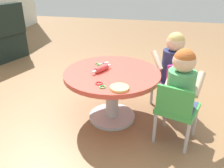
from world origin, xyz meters
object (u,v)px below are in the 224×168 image
at_px(seated_child_left, 182,81).
at_px(child_chair_left, 176,109).
at_px(rolling_pin, 101,69).
at_px(craft_scissors, 100,64).
at_px(child_chair_right, 173,82).
at_px(craft_table, 112,84).
at_px(seated_child_right, 173,59).

bearing_deg(seated_child_left, child_chair_left, 161.53).
distance_m(rolling_pin, craft_scissors, 0.18).
bearing_deg(rolling_pin, child_chair_right, -66.61).
xyz_separation_m(craft_table, rolling_pin, (-0.01, 0.09, 0.14)).
height_order(seated_child_left, rolling_pin, seated_child_left).
bearing_deg(child_chair_left, seated_child_left, -18.47).
height_order(craft_table, craft_scissors, craft_scissors).
bearing_deg(craft_table, seated_child_left, -107.99).
bearing_deg(child_chair_left, rolling_pin, 71.77).
distance_m(child_chair_left, seated_child_right, 0.58).
bearing_deg(child_chair_left, child_chair_right, 2.20).
distance_m(child_chair_left, seated_child_left, 0.23).
xyz_separation_m(craft_table, child_chair_left, (-0.23, -0.57, -0.06)).
height_order(child_chair_left, child_chair_right, same).
xyz_separation_m(seated_child_right, rolling_pin, (-0.31, 0.62, -0.03)).
relative_size(seated_child_right, craft_scissors, 3.77).
height_order(child_chair_left, rolling_pin, child_chair_left).
distance_m(craft_table, child_chair_right, 0.61).
height_order(child_chair_left, craft_scissors, child_chair_left).
bearing_deg(seated_child_left, seated_child_right, 5.95).
height_order(rolling_pin, craft_scissors, rolling_pin).
bearing_deg(craft_scissors, seated_child_left, -115.52).
distance_m(seated_child_left, rolling_pin, 0.70).
bearing_deg(child_chair_right, craft_scissors, 98.87).
distance_m(craft_table, rolling_pin, 0.17).
bearing_deg(child_chair_left, craft_table, 68.26).
height_order(child_chair_left, seated_child_right, seated_child_right).
bearing_deg(craft_table, child_chair_left, -111.74).
relative_size(child_chair_right, seated_child_right, 1.05).
relative_size(child_chair_left, seated_child_left, 1.05).
distance_m(child_chair_left, child_chair_right, 0.49).
height_order(child_chair_left, seated_child_left, seated_child_left).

